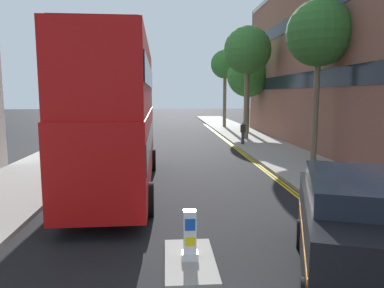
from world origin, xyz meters
name	(u,v)px	position (x,y,z in m)	size (l,w,h in m)	color
sidewalk_right	(296,162)	(6.50, 16.00, 0.07)	(4.00, 80.00, 0.14)	#9E9991
sidewalk_left	(49,165)	(-6.50, 16.00, 0.07)	(4.00, 80.00, 0.14)	#9E9991
kerb_line_outer	(268,172)	(4.40, 14.00, 0.00)	(0.10, 56.00, 0.01)	yellow
kerb_line_inner	(265,172)	(4.24, 14.00, 0.00)	(0.10, 56.00, 0.01)	yellow
traffic_island	(190,261)	(0.00, 4.77, 0.05)	(1.10, 2.20, 0.10)	#9E9991
keep_left_bollard	(190,237)	(0.00, 4.77, 0.61)	(0.36, 0.28, 1.11)	silver
double_decker_bus_away	(118,112)	(-2.35, 11.38, 3.03)	(2.94, 10.85, 5.64)	#B20F0F
taxi_minivan	(354,232)	(3.10, 3.65, 1.07)	(3.33, 5.16, 2.12)	black
pedestrian_far	(243,132)	(5.00, 22.65, 0.99)	(0.34, 0.22, 1.62)	#2D2D38
street_tree_near	(248,76)	(7.26, 31.20, 5.39)	(4.00, 4.00, 7.28)	#6B6047
street_tree_mid	(225,65)	(5.97, 36.84, 6.84)	(3.11, 3.11, 8.35)	#6B6047
street_tree_far	(319,34)	(7.44, 15.97, 6.77)	(3.40, 3.40, 8.38)	#6B6047
street_tree_distant	(247,51)	(5.97, 26.03, 7.06)	(3.73, 3.73, 8.87)	#6B6047
townhouse_terrace_right	(372,59)	(13.50, 21.39, 6.07)	(10.08, 28.00, 12.13)	brown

